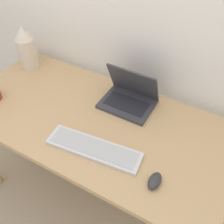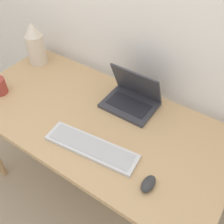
# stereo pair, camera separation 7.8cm
# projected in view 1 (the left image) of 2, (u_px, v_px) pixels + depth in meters

# --- Properties ---
(wall_back) EXTENTS (6.00, 0.05, 2.50)m
(wall_back) POSITION_uv_depth(u_px,v_px,m) (131.00, 3.00, 1.35)
(wall_back) COLOR white
(wall_back) RESTS_ON ground_plane
(desk) EXTENTS (1.50, 0.72, 0.77)m
(desk) POSITION_uv_depth(u_px,v_px,m) (93.00, 129.00, 1.48)
(desk) COLOR tan
(desk) RESTS_ON ground_plane
(laptop) EXTENTS (0.29, 0.22, 0.22)m
(laptop) POSITION_uv_depth(u_px,v_px,m) (129.00, 96.00, 1.47)
(laptop) COLOR #333338
(laptop) RESTS_ON desk
(keyboard) EXTENTS (0.48, 0.18, 0.02)m
(keyboard) POSITION_uv_depth(u_px,v_px,m) (94.00, 148.00, 1.26)
(keyboard) COLOR silver
(keyboard) RESTS_ON desk
(mouse) EXTENTS (0.05, 0.09, 0.04)m
(mouse) POSITION_uv_depth(u_px,v_px,m) (155.00, 181.00, 1.12)
(mouse) COLOR #2D2D2D
(mouse) RESTS_ON desk
(vase) EXTENTS (0.12, 0.12, 0.28)m
(vase) POSITION_uv_depth(u_px,v_px,m) (26.00, 47.00, 1.68)
(vase) COLOR beige
(vase) RESTS_ON desk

